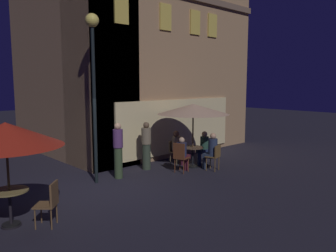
% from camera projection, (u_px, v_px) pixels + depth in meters
% --- Properties ---
extents(ground_plane, '(60.00, 60.00, 0.00)m').
position_uv_depth(ground_plane, '(97.00, 191.00, 9.16)').
color(ground_plane, '#211F2A').
extents(cafe_building, '(8.55, 7.21, 7.22)m').
position_uv_depth(cafe_building, '(124.00, 67.00, 13.81)').
color(cafe_building, tan).
rests_on(cafe_building, ground).
extents(street_lamp_near_corner, '(0.39, 0.39, 4.88)m').
position_uv_depth(street_lamp_near_corner, '(93.00, 58.00, 9.44)').
color(street_lamp_near_corner, black).
rests_on(street_lamp_near_corner, ground).
extents(cafe_table_0, '(0.74, 0.74, 0.72)m').
position_uv_depth(cafe_table_0, '(193.00, 152.00, 11.66)').
color(cafe_table_0, black).
rests_on(cafe_table_0, ground).
extents(cafe_table_1, '(0.75, 0.75, 0.77)m').
position_uv_depth(cafe_table_1, '(10.00, 200.00, 6.83)').
color(cafe_table_1, black).
rests_on(cafe_table_1, ground).
extents(patio_umbrella_0, '(2.48, 2.48, 2.23)m').
position_uv_depth(patio_umbrella_0, '(193.00, 109.00, 11.46)').
color(patio_umbrella_0, black).
rests_on(patio_umbrella_0, ground).
extents(patio_umbrella_1, '(2.26, 2.26, 2.17)m').
position_uv_depth(patio_umbrella_1, '(6.00, 135.00, 6.65)').
color(patio_umbrella_1, black).
rests_on(patio_umbrella_1, ground).
extents(cafe_chair_0, '(0.51, 0.51, 1.00)m').
position_uv_depth(cafe_chair_0, '(180.00, 155.00, 10.91)').
color(cafe_chair_0, brown).
rests_on(cafe_chair_0, ground).
extents(cafe_chair_1, '(0.49, 0.49, 0.88)m').
position_uv_depth(cafe_chair_1, '(215.00, 155.00, 11.20)').
color(cafe_chair_1, brown).
rests_on(cafe_chair_1, ground).
extents(cafe_chair_2, '(0.45, 0.45, 0.94)m').
position_uv_depth(cafe_chair_2, '(206.00, 148.00, 12.23)').
color(cafe_chair_2, black).
rests_on(cafe_chair_2, ground).
extents(cafe_chair_3, '(0.42, 0.42, 0.85)m').
position_uv_depth(cafe_chair_3, '(175.00, 150.00, 12.20)').
color(cafe_chair_3, brown).
rests_on(cafe_chair_3, ground).
extents(cafe_chair_4, '(0.58, 0.58, 0.94)m').
position_uv_depth(cafe_chair_4, '(50.00, 200.00, 6.82)').
color(cafe_chair_4, brown).
rests_on(cafe_chair_4, ground).
extents(patron_seated_0, '(0.52, 0.41, 1.18)m').
position_uv_depth(patron_seated_0, '(183.00, 152.00, 11.03)').
color(patron_seated_0, '#511B27').
rests_on(patron_seated_0, ground).
extents(patron_seated_1, '(0.39, 0.51, 1.28)m').
position_uv_depth(patron_seated_1, '(211.00, 149.00, 11.25)').
color(patron_seated_1, '#263249').
rests_on(patron_seated_1, ground).
extents(patron_seated_2, '(0.52, 0.34, 1.20)m').
position_uv_depth(patron_seated_2, '(203.00, 146.00, 12.10)').
color(patron_seated_2, '#1B274C').
rests_on(patron_seated_2, ground).
extents(patron_seated_3, '(0.36, 0.53, 1.22)m').
position_uv_depth(patron_seated_3, '(177.00, 145.00, 12.09)').
color(patron_seated_3, '#431628').
rests_on(patron_seated_3, ground).
extents(patron_standing_4, '(0.33, 0.33, 1.63)m').
position_uv_depth(patron_standing_4, '(146.00, 146.00, 11.34)').
color(patron_standing_4, '#333F31').
rests_on(patron_standing_4, ground).
extents(patron_standing_5, '(0.30, 0.30, 1.74)m').
position_uv_depth(patron_standing_5, '(118.00, 150.00, 10.28)').
color(patron_standing_5, '#36472C').
rests_on(patron_standing_5, ground).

